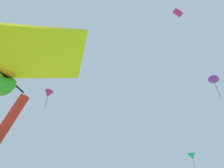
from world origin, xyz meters
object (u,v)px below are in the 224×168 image
Objects in this scene: distant_kite_teal_mid_left at (192,156)px; distant_kite_magenta_overhead_distant at (48,94)px; distant_kite_purple_low_right at (214,81)px; held_stunt_kite at (0,65)px; distant_kite_magenta_low_left at (178,13)px.

distant_kite_magenta_overhead_distant is (-11.97, -14.94, 4.88)m from distant_kite_teal_mid_left.
distant_kite_teal_mid_left is 1.11× the size of distant_kite_purple_low_right.
held_stunt_kite is 15.51m from distant_kite_purple_low_right.
distant_kite_purple_low_right is at bearing 57.58° from distant_kite_magenta_low_left.
distant_kite_purple_low_right is 8.37m from distant_kite_magenta_low_left.
distant_kite_magenta_overhead_distant is at bearing 138.90° from held_stunt_kite.
distant_kite_magenta_overhead_distant reaches higher than held_stunt_kite.
distant_kite_teal_mid_left reaches higher than held_stunt_kite.
held_stunt_kite is 0.89× the size of distant_kite_teal_mid_left.
distant_kite_magenta_low_left reaches higher than distant_kite_magenta_overhead_distant.
distant_kite_purple_low_right is (3.74, 13.33, 6.99)m from held_stunt_kite.
distant_kite_purple_low_right is at bearing -72.15° from distant_kite_teal_mid_left.
distant_kite_teal_mid_left is at bearing 90.44° from held_stunt_kite.
distant_kite_magenta_low_left is (2.85, 11.93, 15.19)m from held_stunt_kite.
held_stunt_kite is at bearing -41.10° from distant_kite_magenta_overhead_distant.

